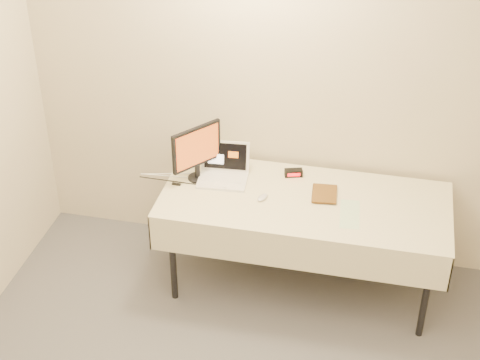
% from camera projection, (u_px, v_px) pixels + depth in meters
% --- Properties ---
extents(back_wall, '(4.00, 0.10, 2.70)m').
position_uv_depth(back_wall, '(320.00, 83.00, 4.77)').
color(back_wall, beige).
rests_on(back_wall, ground).
extents(table, '(1.86, 0.81, 0.74)m').
position_uv_depth(table, '(305.00, 207.00, 4.76)').
color(table, black).
rests_on(table, ground).
extents(laptop, '(0.34, 0.30, 0.23)m').
position_uv_depth(laptop, '(224.00, 170.00, 4.92)').
color(laptop, white).
rests_on(laptop, table).
extents(monitor, '(0.25, 0.31, 0.39)m').
position_uv_depth(monitor, '(197.00, 149.00, 4.81)').
color(monitor, black).
rests_on(monitor, table).
extents(book, '(0.16, 0.03, 0.21)m').
position_uv_depth(book, '(313.00, 181.00, 4.72)').
color(book, '#9A631C').
rests_on(book, table).
extents(alarm_clock, '(0.13, 0.08, 0.05)m').
position_uv_depth(alarm_clock, '(293.00, 173.00, 4.95)').
color(alarm_clock, black).
rests_on(alarm_clock, table).
extents(clicker, '(0.08, 0.11, 0.02)m').
position_uv_depth(clicker, '(262.00, 197.00, 4.73)').
color(clicker, silver).
rests_on(clicker, table).
extents(paper_form, '(0.15, 0.32, 0.00)m').
position_uv_depth(paper_form, '(350.00, 214.00, 4.59)').
color(paper_form, '#B6D9AC').
rests_on(paper_form, table).
extents(usb_dongle, '(0.06, 0.02, 0.01)m').
position_uv_depth(usb_dongle, '(176.00, 184.00, 4.87)').
color(usb_dongle, black).
rests_on(usb_dongle, table).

